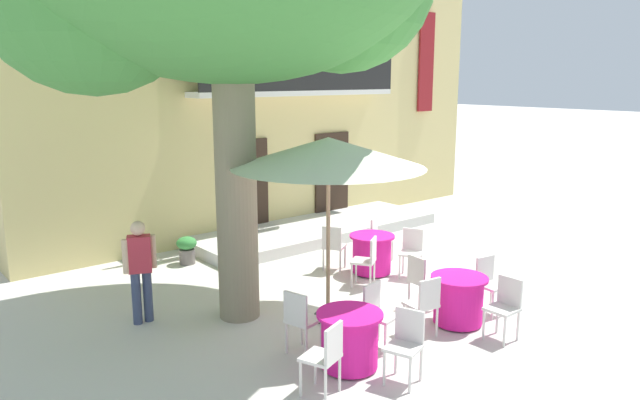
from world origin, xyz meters
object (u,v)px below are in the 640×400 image
object	(u,v)px
cafe_chair_middle_1	(406,341)
cafe_chair_front_0	(505,304)
pedestrian_near_entrance	(140,266)
cafe_chair_near_tree_2	(379,237)
cafe_table_middle	(350,340)
cafe_table_near_tree	(372,254)
cafe_chair_near_tree_3	(333,244)
cafe_umbrella	(328,153)
cafe_table_front	(458,300)
cafe_chair_front_3	(424,302)
cafe_chair_near_tree_1	(412,249)
cafe_chair_middle_0	(326,354)
cafe_chair_middle_3	(300,318)
ground_planter_left	(187,248)
cafe_chair_middle_2	(378,311)
cafe_chair_front_1	(489,281)
cafe_chair_front_2	(421,278)
cafe_chair_near_tree_0	(367,258)

from	to	relation	value
cafe_chair_middle_1	cafe_chair_front_0	world-z (taller)	same
cafe_chair_front_0	pedestrian_near_entrance	xyz separation A→B (m)	(-3.77, 3.89, 0.38)
cafe_chair_near_tree_2	cafe_table_middle	xyz separation A→B (m)	(-3.52, -2.97, -0.14)
cafe_table_near_tree	cafe_chair_near_tree_3	size ratio (longest dim) A/B	0.95
cafe_chair_near_tree_3	cafe_umbrella	xyz separation A→B (m)	(-1.63, -1.76, 2.08)
cafe_table_near_tree	cafe_table_front	xyz separation A→B (m)	(-0.67, -2.56, 0.00)
cafe_table_front	cafe_chair_front_3	bearing A→B (deg)	177.41
cafe_table_middle	cafe_chair_near_tree_1	bearing A→B (deg)	30.02
pedestrian_near_entrance	cafe_chair_front_3	bearing A→B (deg)	-46.66
cafe_chair_middle_0	cafe_chair_middle_3	world-z (taller)	same
cafe_chair_front_3	ground_planter_left	distance (m)	5.44
cafe_chair_near_tree_3	ground_planter_left	xyz separation A→B (m)	(-1.99, 2.22, -0.21)
cafe_chair_near_tree_2	cafe_chair_near_tree_3	xyz separation A→B (m)	(-1.09, 0.16, 0.00)
cafe_table_front	cafe_umbrella	world-z (taller)	cafe_umbrella
cafe_chair_middle_0	ground_planter_left	world-z (taller)	cafe_chair_middle_0
cafe_chair_middle_2	cafe_chair_front_1	xyz separation A→B (m)	(2.25, -0.26, 0.00)
cafe_table_middle	cafe_chair_front_2	bearing A→B (deg)	18.18
cafe_chair_middle_0	cafe_chair_front_0	bearing A→B (deg)	-8.46
cafe_chair_near_tree_2	cafe_chair_middle_3	bearing A→B (deg)	-149.09
cafe_chair_front_1	cafe_table_near_tree	bearing A→B (deg)	91.77
cafe_chair_front_0	ground_planter_left	bearing A→B (deg)	106.99
cafe_chair_middle_1	cafe_chair_front_0	xyz separation A→B (m)	(2.00, -0.08, 0.00)
cafe_chair_front_0	cafe_umbrella	world-z (taller)	cafe_umbrella
cafe_chair_middle_2	cafe_chair_front_3	size ratio (longest dim) A/B	1.00
cafe_chair_front_0	cafe_chair_front_1	bearing A→B (deg)	47.49
cafe_chair_near_tree_2	cafe_umbrella	bearing A→B (deg)	-149.55
cafe_chair_middle_2	cafe_chair_front_1	bearing A→B (deg)	-6.50
cafe_table_middle	cafe_chair_middle_2	world-z (taller)	cafe_chair_middle_2
cafe_chair_near_tree_1	cafe_chair_middle_3	xyz separation A→B (m)	(-3.60, -1.23, 0.00)
cafe_chair_middle_0	cafe_chair_middle_1	size ratio (longest dim) A/B	1.00
cafe_table_front	ground_planter_left	size ratio (longest dim) A/B	1.53
cafe_chair_middle_1	pedestrian_near_entrance	xyz separation A→B (m)	(-1.77, 3.80, 0.38)
cafe_chair_front_1	cafe_chair_front_3	xyz separation A→B (m)	(-1.51, 0.05, 0.00)
cafe_chair_near_tree_0	cafe_umbrella	xyz separation A→B (m)	(-1.51, -0.69, 2.08)
cafe_table_near_tree	cafe_chair_middle_3	size ratio (longest dim) A/B	0.95
cafe_table_near_tree	cafe_chair_front_1	size ratio (longest dim) A/B	0.95
cafe_chair_middle_3	cafe_umbrella	size ratio (longest dim) A/B	0.31
cafe_table_front	cafe_chair_front_3	world-z (taller)	cafe_chair_front_3
cafe_chair_front_1	cafe_table_front	bearing A→B (deg)	178.46
cafe_chair_near_tree_0	cafe_chair_middle_0	world-z (taller)	same
cafe_chair_middle_1	cafe_table_front	bearing A→B (deg)	19.16
cafe_table_near_tree	cafe_chair_front_1	xyz separation A→B (m)	(0.08, -2.58, 0.14)
cafe_chair_front_0	cafe_chair_front_3	bearing A→B (deg)	136.96
cafe_chair_middle_0	cafe_umbrella	world-z (taller)	cafe_umbrella
cafe_chair_middle_3	cafe_chair_front_0	xyz separation A→B (m)	(2.56, -1.48, 0.00)
cafe_table_middle	cafe_chair_front_2	world-z (taller)	cafe_chair_front_2
cafe_umbrella	ground_planter_left	bearing A→B (deg)	95.20
cafe_chair_middle_2	cafe_chair_middle_3	world-z (taller)	same
cafe_chair_near_tree_0	cafe_umbrella	bearing A→B (deg)	-155.51
cafe_table_near_tree	cafe_chair_middle_3	distance (m)	3.64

